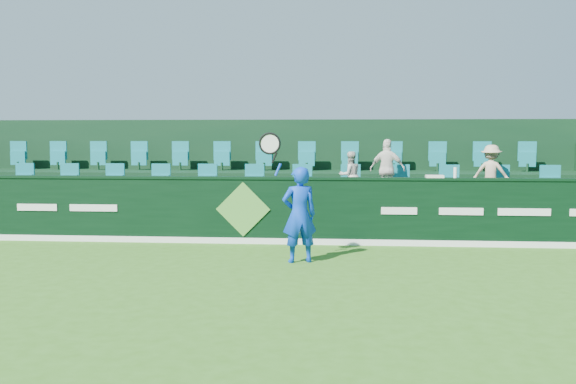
# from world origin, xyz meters

# --- Properties ---
(ground) EXTENTS (60.00, 60.00, 0.00)m
(ground) POSITION_xyz_m (0.00, 0.00, 0.00)
(ground) COLOR #346818
(ground) RESTS_ON ground
(sponsor_hoarding) EXTENTS (16.00, 0.25, 1.35)m
(sponsor_hoarding) POSITION_xyz_m (0.00, 4.00, 0.67)
(sponsor_hoarding) COLOR black
(sponsor_hoarding) RESTS_ON ground
(stand_tier_front) EXTENTS (16.00, 2.00, 0.80)m
(stand_tier_front) POSITION_xyz_m (0.00, 5.10, 0.40)
(stand_tier_front) COLOR black
(stand_tier_front) RESTS_ON ground
(stand_tier_back) EXTENTS (16.00, 1.80, 1.30)m
(stand_tier_back) POSITION_xyz_m (0.00, 7.00, 0.65)
(stand_tier_back) COLOR black
(stand_tier_back) RESTS_ON ground
(stand_rear) EXTENTS (16.00, 4.10, 2.60)m
(stand_rear) POSITION_xyz_m (0.00, 7.44, 1.22)
(stand_rear) COLOR black
(stand_rear) RESTS_ON ground
(seat_row_front) EXTENTS (13.50, 0.50, 0.60)m
(seat_row_front) POSITION_xyz_m (0.00, 5.50, 1.10)
(seat_row_front) COLOR #15767E
(seat_row_front) RESTS_ON stand_tier_front
(seat_row_back) EXTENTS (13.50, 0.50, 0.60)m
(seat_row_back) POSITION_xyz_m (0.00, 7.30, 1.60)
(seat_row_back) COLOR #15767E
(seat_row_back) RESTS_ON stand_tier_back
(tennis_player) EXTENTS (1.09, 0.56, 2.29)m
(tennis_player) POSITION_xyz_m (1.25, 2.09, 0.84)
(tennis_player) COLOR #0B3AC2
(tennis_player) RESTS_ON ground
(spectator_left) EXTENTS (0.61, 0.55, 1.04)m
(spectator_left) POSITION_xyz_m (2.15, 5.12, 1.32)
(spectator_left) COLOR beige
(spectator_left) RESTS_ON stand_tier_front
(spectator_middle) EXTENTS (0.82, 0.52, 1.30)m
(spectator_middle) POSITION_xyz_m (2.95, 5.12, 1.45)
(spectator_middle) COLOR white
(spectator_middle) RESTS_ON stand_tier_front
(spectator_right) EXTENTS (0.87, 0.68, 1.18)m
(spectator_right) POSITION_xyz_m (5.13, 5.12, 1.39)
(spectator_right) COLOR tan
(spectator_right) RESTS_ON stand_tier_front
(towel) EXTENTS (0.35, 0.22, 0.05)m
(towel) POSITION_xyz_m (3.79, 4.00, 1.38)
(towel) COLOR silver
(towel) RESTS_ON sponsor_hoarding
(drinks_bottle) EXTENTS (0.07, 0.07, 0.21)m
(drinks_bottle) POSITION_xyz_m (4.19, 4.00, 1.45)
(drinks_bottle) COLOR white
(drinks_bottle) RESTS_ON sponsor_hoarding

